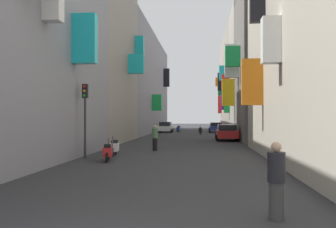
% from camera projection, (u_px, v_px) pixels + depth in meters
% --- Properties ---
extents(ground_plane, '(140.00, 140.00, 0.00)m').
position_uv_depth(ground_plane, '(186.00, 139.00, 34.30)').
color(ground_plane, '#2D2D30').
extents(building_left_mid_a, '(7.38, 10.85, 16.95)m').
position_uv_depth(building_left_mid_a, '(92.00, 45.00, 29.84)').
color(building_left_mid_a, gray).
rests_on(building_left_mid_a, ground).
extents(building_left_mid_b, '(7.27, 29.92, 13.83)m').
position_uv_depth(building_left_mid_b, '(137.00, 85.00, 50.11)').
color(building_left_mid_b, gray).
rests_on(building_left_mid_b, ground).
extents(building_right_mid_b, '(7.32, 9.13, 13.68)m').
position_uv_depth(building_right_mid_b, '(271.00, 67.00, 31.73)').
color(building_right_mid_b, slate).
rests_on(building_right_mid_b, ground).
extents(building_right_mid_c, '(7.04, 6.83, 14.73)m').
position_uv_depth(building_right_mid_c, '(257.00, 73.00, 39.68)').
color(building_right_mid_c, '#B2A899').
rests_on(building_right_mid_c, ground).
extents(building_right_far, '(7.10, 20.44, 14.72)m').
position_uv_depth(building_right_far, '(243.00, 84.00, 53.23)').
color(building_right_far, '#9E9384').
rests_on(building_right_far, ground).
extents(parked_car_white, '(1.95, 3.96, 1.46)m').
position_uv_depth(parked_car_white, '(165.00, 127.00, 47.50)').
color(parked_car_white, white).
rests_on(parked_car_white, ground).
extents(parked_car_blue, '(1.93, 4.23, 1.38)m').
position_uv_depth(parked_car_blue, '(216.00, 127.00, 47.93)').
color(parked_car_blue, navy).
rests_on(parked_car_blue, ground).
extents(parked_car_red, '(2.01, 4.19, 1.47)m').
position_uv_depth(parked_car_red, '(227.00, 132.00, 31.55)').
color(parked_car_red, '#B21E1E').
rests_on(parked_car_red, ground).
extents(scooter_red, '(0.67, 1.85, 1.13)m').
position_uv_depth(scooter_red, '(108.00, 152.00, 17.12)').
color(scooter_red, red).
rests_on(scooter_red, ground).
extents(scooter_blue, '(0.56, 1.91, 1.13)m').
position_uv_depth(scooter_blue, '(178.00, 129.00, 48.91)').
color(scooter_blue, '#2D4CAD').
rests_on(scooter_blue, ground).
extents(scooter_white, '(0.56, 1.90, 1.13)m').
position_uv_depth(scooter_white, '(114.00, 147.00, 19.60)').
color(scooter_white, silver).
rests_on(scooter_white, ground).
extents(scooter_black, '(0.48, 1.98, 1.13)m').
position_uv_depth(scooter_black, '(200.00, 131.00, 42.55)').
color(scooter_black, black).
rests_on(scooter_black, ground).
extents(pedestrian_crossing, '(0.43, 0.43, 1.68)m').
position_uv_depth(pedestrian_crossing, '(155.00, 138.00, 22.14)').
color(pedestrian_crossing, black).
rests_on(pedestrian_crossing, ground).
extents(pedestrian_near_left, '(0.53, 0.53, 1.69)m').
position_uv_depth(pedestrian_near_left, '(276.00, 181.00, 7.34)').
color(pedestrian_near_left, '#393939').
rests_on(pedestrian_near_left, ground).
extents(traffic_light_near_corner, '(0.26, 0.34, 3.96)m').
position_uv_depth(traffic_light_near_corner, '(85.00, 107.00, 18.04)').
color(traffic_light_near_corner, '#2D2D2D').
rests_on(traffic_light_near_corner, ground).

